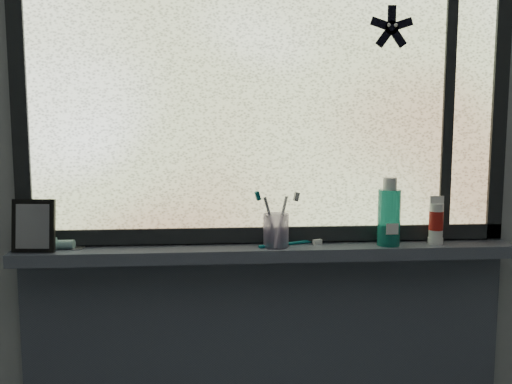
{
  "coord_description": "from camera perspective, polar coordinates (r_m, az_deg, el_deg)",
  "views": [
    {
      "loc": [
        -0.18,
        -0.57,
        1.43
      ],
      "look_at": [
        -0.05,
        1.05,
        1.22
      ],
      "focal_mm": 40.0,
      "sensor_mm": 36.0,
      "label": 1
    }
  ],
  "objects": [
    {
      "name": "starfish_sticker",
      "position": [
        1.95,
        13.4,
        15.7
      ],
      "size": [
        0.15,
        0.02,
        0.15
      ],
      "primitive_type": null,
      "color": "black",
      "rests_on": "window_pane"
    },
    {
      "name": "wall_back",
      "position": [
        1.89,
        1.03,
        1.88
      ],
      "size": [
        3.0,
        0.01,
        2.5
      ],
      "primitive_type": "cube",
      "color": "#9EA3A8",
      "rests_on": "ground"
    },
    {
      "name": "vanity_mirror",
      "position": [
        1.89,
        -21.35,
        -3.16
      ],
      "size": [
        0.14,
        0.08,
        0.16
      ],
      "primitive_type": "cube",
      "rotation": [
        0.0,
        0.0,
        -0.09
      ],
      "color": "black",
      "rests_on": "windowsill"
    },
    {
      "name": "windowsill",
      "position": [
        1.86,
        1.24,
        -6.03
      ],
      "size": [
        1.62,
        0.14,
        0.04
      ],
      "primitive_type": "cube",
      "color": "#484F60",
      "rests_on": "wall_back"
    },
    {
      "name": "frame_mullion",
      "position": [
        2.01,
        18.68,
        9.82
      ],
      "size": [
        0.03,
        0.03,
        1.0
      ],
      "primitive_type": "cube",
      "color": "black",
      "rests_on": "wall_back"
    },
    {
      "name": "window_pane",
      "position": [
        1.86,
        1.12,
        10.42
      ],
      "size": [
        1.5,
        0.01,
        1.0
      ],
      "primitive_type": "cube",
      "color": "silver",
      "rests_on": "wall_back"
    },
    {
      "name": "frame_right",
      "position": [
        2.08,
        23.17,
        9.51
      ],
      "size": [
        0.05,
        0.03,
        1.1
      ],
      "primitive_type": "cube",
      "color": "black",
      "rests_on": "wall_back"
    },
    {
      "name": "toothpaste_tube",
      "position": [
        1.91,
        -19.65,
        -4.88
      ],
      "size": [
        0.22,
        0.05,
        0.04
      ],
      "primitive_type": null,
      "rotation": [
        0.0,
        0.0,
        0.03
      ],
      "color": "silver",
      "rests_on": "windowsill"
    },
    {
      "name": "frame_bottom",
      "position": [
        1.89,
        1.09,
        -4.23
      ],
      "size": [
        1.6,
        0.03,
        0.05
      ],
      "primitive_type": "cube",
      "color": "black",
      "rests_on": "windowsill"
    },
    {
      "name": "toothbrush_cup",
      "position": [
        1.83,
        2.02,
        -3.87
      ],
      "size": [
        0.09,
        0.09,
        0.11
      ],
      "primitive_type": "cylinder",
      "rotation": [
        0.0,
        0.0,
        0.13
      ],
      "color": "#9E8EBB",
      "rests_on": "windowsill"
    },
    {
      "name": "cream_tube",
      "position": [
        1.96,
        17.58,
        -2.53
      ],
      "size": [
        0.06,
        0.06,
        0.11
      ],
      "primitive_type": "cylinder",
      "rotation": [
        0.0,
        0.0,
        0.32
      ],
      "color": "silver",
      "rests_on": "windowsill"
    },
    {
      "name": "mouthwash_bottle",
      "position": [
        1.9,
        13.17,
        -1.93
      ],
      "size": [
        0.09,
        0.09,
        0.18
      ],
      "primitive_type": "cylinder",
      "rotation": [
        0.0,
        0.0,
        0.33
      ],
      "color": "teal",
      "rests_on": "windowsill"
    },
    {
      "name": "toothbrush_lying",
      "position": [
        1.86,
        2.95,
        -5.13
      ],
      "size": [
        0.23,
        0.11,
        0.02
      ],
      "primitive_type": null,
      "rotation": [
        0.0,
        0.0,
        0.39
      ],
      "color": "#0B656B",
      "rests_on": "windowsill"
    },
    {
      "name": "frame_left",
      "position": [
        1.94,
        -22.63,
        9.75
      ],
      "size": [
        0.05,
        0.03,
        1.1
      ],
      "primitive_type": "cube",
      "color": "black",
      "rests_on": "wall_back"
    }
  ]
}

